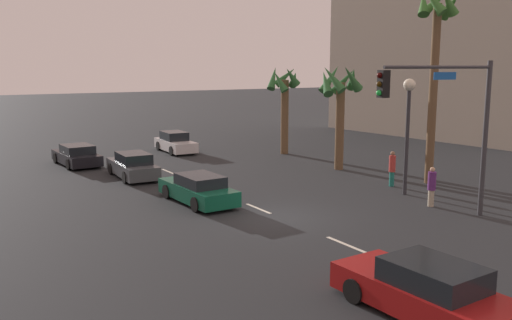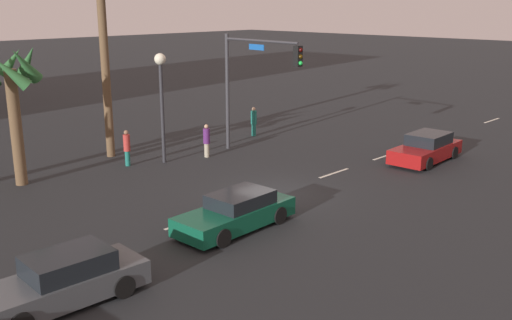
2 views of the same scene
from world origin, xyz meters
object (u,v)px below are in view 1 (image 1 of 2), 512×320
(car_0, at_px, (425,291))
(pedestrian_2, at_px, (432,186))
(car_4, at_px, (198,189))
(palm_tree_0, at_px, (339,93))
(streetlamp, at_px, (408,113))
(pedestrian_1, at_px, (392,168))
(traffic_signal, at_px, (452,113))
(car_1, at_px, (133,166))
(car_2, at_px, (175,143))
(palm_tree_1, at_px, (284,93))
(car_3, at_px, (77,156))
(palm_tree_2, at_px, (436,42))
(building_1, at_px, (473,37))

(car_0, relative_size, pedestrian_2, 2.72)
(car_0, xyz_separation_m, car_4, (-12.99, 0.25, -0.04))
(palm_tree_0, bearing_deg, streetlamp, -12.60)
(car_0, relative_size, pedestrian_1, 2.64)
(traffic_signal, relative_size, pedestrian_1, 3.47)
(car_1, xyz_separation_m, car_2, (-7.25, 5.61, 0.01))
(pedestrian_2, relative_size, palm_tree_1, 0.28)
(palm_tree_1, bearing_deg, car_3, -101.92)
(traffic_signal, distance_m, pedestrian_2, 4.03)
(pedestrian_1, relative_size, pedestrian_2, 1.03)
(car_2, relative_size, streetlamp, 0.82)
(car_4, xyz_separation_m, traffic_signal, (7.69, 6.91, 3.62))
(palm_tree_2, bearing_deg, car_1, -126.67)
(car_4, height_order, pedestrian_2, pedestrian_2)
(car_0, relative_size, palm_tree_1, 0.77)
(traffic_signal, height_order, pedestrian_2, traffic_signal)
(pedestrian_2, relative_size, building_1, 0.09)
(car_1, height_order, palm_tree_0, palm_tree_0)
(streetlamp, distance_m, pedestrian_1, 3.41)
(building_1, bearing_deg, traffic_signal, -57.03)
(traffic_signal, distance_m, streetlamp, 4.57)
(car_3, height_order, pedestrian_1, pedestrian_1)
(car_0, distance_m, pedestrian_2, 11.12)
(building_1, bearing_deg, streetlamp, -61.12)
(car_2, bearing_deg, pedestrian_1, 16.27)
(car_3, relative_size, building_1, 0.23)
(car_1, relative_size, palm_tree_0, 0.75)
(palm_tree_1, height_order, building_1, building_1)
(car_3, height_order, building_1, building_1)
(palm_tree_1, bearing_deg, car_1, -77.26)
(palm_tree_0, xyz_separation_m, building_1, (-8.69, 22.87, 4.18))
(traffic_signal, bearing_deg, car_0, -53.51)
(car_1, bearing_deg, car_3, -163.37)
(palm_tree_0, relative_size, palm_tree_2, 0.62)
(streetlamp, distance_m, palm_tree_2, 4.61)
(car_2, relative_size, car_3, 0.97)
(car_1, relative_size, palm_tree_2, 0.46)
(car_1, bearing_deg, streetlamp, 42.18)
(car_4, bearing_deg, palm_tree_1, 130.61)
(traffic_signal, distance_m, building_1, 33.07)
(car_2, height_order, palm_tree_2, palm_tree_2)
(car_0, height_order, car_4, car_0)
(car_3, xyz_separation_m, palm_tree_1, (2.81, 13.33, 3.60))
(car_4, distance_m, traffic_signal, 10.95)
(car_3, xyz_separation_m, building_1, (0.63, 35.52, 8.00))
(pedestrian_2, bearing_deg, palm_tree_0, 165.95)
(pedestrian_1, bearing_deg, palm_tree_0, 172.06)
(car_3, xyz_separation_m, traffic_signal, (20.05, 9.11, 3.62))
(car_4, height_order, palm_tree_1, palm_tree_1)
(traffic_signal, bearing_deg, car_3, -155.56)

